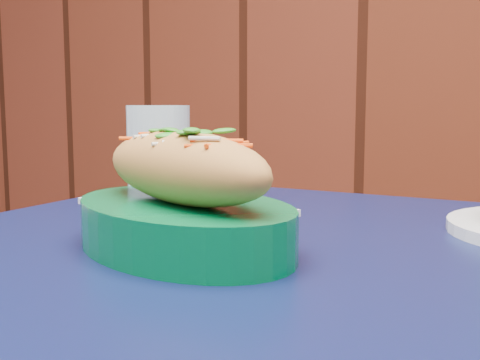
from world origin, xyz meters
The scene contains 2 objects.
banh_mi_basket centered at (0.28, 1.72, 0.80)m, with size 0.29×0.24×0.12m.
water_glass centered at (0.12, 1.89, 0.81)m, with size 0.08×0.08×0.13m, color silver.
Camera 1 is at (0.60, 1.29, 0.88)m, focal length 45.00 mm.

